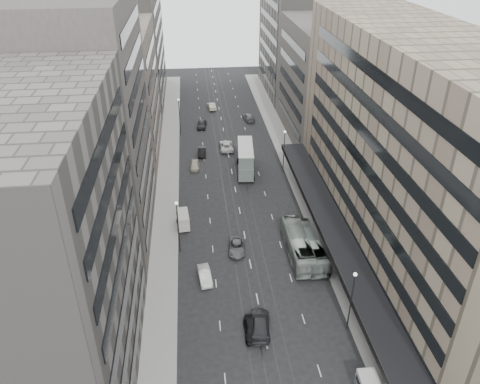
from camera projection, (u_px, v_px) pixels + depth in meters
name	position (u px, v px, depth m)	size (l,w,h in m)	color
ground	(259.00, 304.00, 57.97)	(220.00, 220.00, 0.00)	black
sidewalk_right	(292.00, 164.00, 91.34)	(4.00, 125.00, 0.15)	gray
sidewalk_left	(168.00, 171.00, 89.10)	(4.00, 125.00, 0.15)	gray
department_store	(419.00, 160.00, 59.38)	(19.20, 60.00, 30.00)	gray
building_right_mid	(325.00, 81.00, 98.74)	(15.00, 28.00, 24.00)	#46413C
building_right_far	(296.00, 41.00, 123.57)	(15.00, 32.00, 28.00)	#68645E
building_left_a	(36.00, 261.00, 41.58)	(15.00, 28.00, 30.00)	#68645E
building_left_b	(86.00, 126.00, 63.83)	(15.00, 26.00, 34.00)	#46413C
building_left_c	(114.00, 95.00, 89.32)	(15.00, 28.00, 25.00)	#77685D
building_left_d	(130.00, 47.00, 116.98)	(15.00, 38.00, 28.00)	#68645E
lamp_right_near	(352.00, 295.00, 51.97)	(0.44, 0.44, 8.32)	#262628
lamp_right_far	(284.00, 146.00, 86.41)	(0.44, 0.44, 8.32)	#262628
lamp_left_near	(178.00, 221.00, 64.80)	(0.44, 0.44, 8.32)	#262628
lamp_left_far	(179.00, 112.00, 101.82)	(0.44, 0.44, 8.32)	#262628
bus_near	(310.00, 247.00, 65.70)	(2.63, 11.25, 3.13)	slate
bus_far	(298.00, 245.00, 65.86)	(2.79, 11.90, 3.32)	#909B94
double_decker	(245.00, 158.00, 87.25)	(3.75, 10.02, 5.37)	slate
panel_van	(183.00, 219.00, 72.13)	(2.19, 4.02, 2.45)	beige
sedan_0	(252.00, 329.00, 53.54)	(1.69, 4.21, 1.43)	black
sedan_1	(205.00, 275.00, 61.66)	(1.53, 4.39, 1.45)	silver
sedan_2	(237.00, 247.00, 67.16)	(2.22, 4.81, 1.34)	#5C5C5F
sedan_3	(260.00, 324.00, 54.04)	(2.28, 5.62, 1.63)	#262629
sedan_4	(195.00, 165.00, 89.73)	(1.70, 4.24, 1.44)	#B7AE97
sedan_5	(202.00, 152.00, 94.80)	(1.52, 4.37, 1.44)	black
sedan_6	(226.00, 146.00, 97.26)	(2.67, 5.80, 1.61)	silver
sedan_7	(248.00, 117.00, 111.66)	(2.13, 5.25, 1.52)	#555558
sedan_8	(202.00, 124.00, 107.65)	(1.97, 4.90, 1.67)	#232325
sedan_9	(212.00, 106.00, 118.29)	(1.68, 4.81, 1.59)	#B9B199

